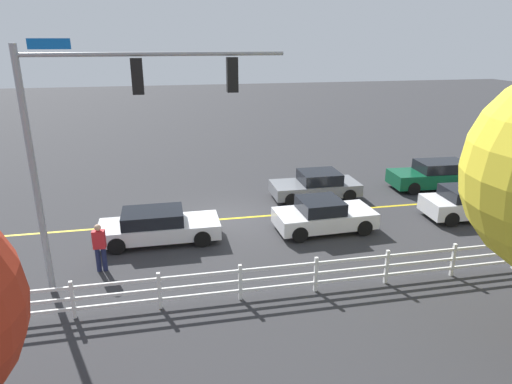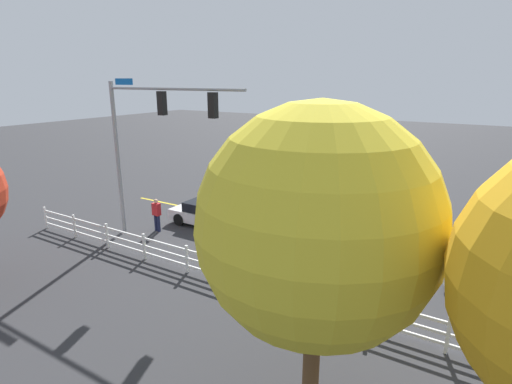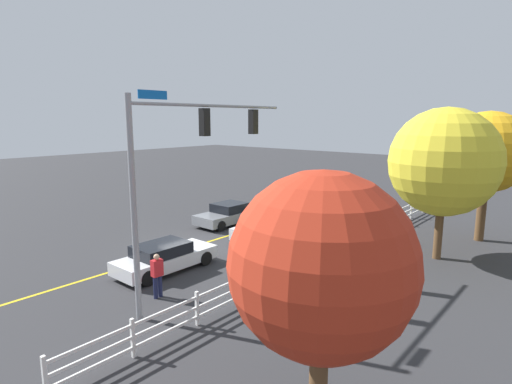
% 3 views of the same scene
% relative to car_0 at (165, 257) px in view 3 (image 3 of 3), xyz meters
% --- Properties ---
extents(ground_plane, '(120.00, 120.00, 0.00)m').
position_rel_car_0_xyz_m(ground_plane, '(-2.94, -1.70, -0.63)').
color(ground_plane, '#2D2D30').
extents(lane_center_stripe, '(28.00, 0.16, 0.01)m').
position_rel_car_0_xyz_m(lane_center_stripe, '(-6.94, -1.70, -0.63)').
color(lane_center_stripe, gold).
rests_on(lane_center_stripe, ground_plane).
extents(signal_assembly, '(7.46, 0.38, 7.47)m').
position_rel_car_0_xyz_m(signal_assembly, '(1.14, 2.91, 4.61)').
color(signal_assembly, gray).
rests_on(signal_assembly, ground_plane).
extents(car_0, '(4.57, 1.88, 1.27)m').
position_rel_car_0_xyz_m(car_0, '(0.00, 0.00, 0.00)').
color(car_0, silver).
rests_on(car_0, ground_plane).
extents(car_1, '(4.23, 2.00, 1.33)m').
position_rel_car_0_xyz_m(car_1, '(-7.58, -3.55, 0.01)').
color(car_1, slate).
rests_on(car_1, ground_plane).
extents(car_2, '(4.16, 2.05, 1.38)m').
position_rel_car_0_xyz_m(car_2, '(-13.33, 0.26, 0.05)').
color(car_2, silver).
rests_on(car_2, ground_plane).
extents(car_3, '(4.82, 2.07, 1.44)m').
position_rel_car_0_xyz_m(car_3, '(-14.26, -3.76, 0.08)').
color(car_3, '#0C4C2D').
rests_on(car_3, ground_plane).
extents(car_4, '(4.05, 2.09, 1.34)m').
position_rel_car_0_xyz_m(car_4, '(-6.59, 0.28, 0.01)').
color(car_4, silver).
rests_on(car_4, ground_plane).
extents(pedestrian, '(0.41, 0.28, 1.69)m').
position_rel_car_0_xyz_m(pedestrian, '(1.88, 2.03, 0.30)').
color(pedestrian, '#191E3F').
rests_on(pedestrian, ground_plane).
extents(white_rail_fence, '(26.10, 0.10, 1.15)m').
position_rel_car_0_xyz_m(white_rail_fence, '(-5.94, 4.72, -0.03)').
color(white_rail_fence, white).
rests_on(white_rail_fence, ground_plane).
extents(tree_0, '(4.30, 4.30, 6.99)m').
position_rel_car_0_xyz_m(tree_0, '(-13.98, 9.39, 4.18)').
color(tree_0, brown).
rests_on(tree_0, ground_plane).
extents(tree_1, '(3.83, 3.83, 5.62)m').
position_rel_car_0_xyz_m(tree_1, '(3.65, 10.05, 3.05)').
color(tree_1, brown).
rests_on(tree_1, ground_plane).
extents(tree_2, '(4.99, 4.99, 7.11)m').
position_rel_car_0_xyz_m(tree_2, '(-9.39, 8.56, 3.98)').
color(tree_2, brown).
rests_on(tree_2, ground_plane).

